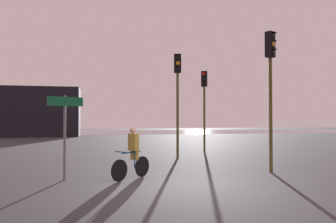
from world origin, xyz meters
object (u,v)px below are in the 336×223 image
object	(u,v)px
distant_building	(22,112)
cyclist	(133,152)
traffic_light_near_right	(270,75)
traffic_light_center	(178,86)
direction_sign_post	(65,125)
traffic_light_far_right	(204,96)

from	to	relation	value
distant_building	cyclist	xyz separation A→B (m)	(9.12, -27.77, -1.86)
distant_building	traffic_light_near_right	distance (m)	30.96
traffic_light_center	direction_sign_post	size ratio (longest dim) A/B	1.92
traffic_light_center	direction_sign_post	distance (m)	6.91
traffic_light_far_right	cyclist	size ratio (longest dim) A/B	2.88
direction_sign_post	cyclist	world-z (taller)	direction_sign_post
traffic_light_near_right	traffic_light_far_right	size ratio (longest dim) A/B	1.06
distant_building	traffic_light_far_right	world-z (taller)	distant_building
traffic_light_near_right	cyclist	bearing A→B (deg)	-28.22
cyclist	traffic_light_center	bearing A→B (deg)	-70.45
traffic_light_far_right	direction_sign_post	size ratio (longest dim) A/B	1.80
distant_building	direction_sign_post	size ratio (longest dim) A/B	4.65
traffic_light_far_right	cyclist	distance (m)	9.56
distant_building	traffic_light_far_right	bearing A→B (deg)	-54.80
traffic_light_near_right	direction_sign_post	distance (m)	7.13
traffic_light_center	cyclist	world-z (taller)	traffic_light_center
distant_building	traffic_light_far_right	xyz separation A→B (m)	(14.09, -19.97, 0.55)
traffic_light_far_right	cyclist	xyz separation A→B (m)	(-4.97, -7.80, -2.42)
direction_sign_post	cyclist	distance (m)	2.24
traffic_light_center	direction_sign_post	bearing A→B (deg)	51.11
distant_building	traffic_light_near_right	size ratio (longest dim) A/B	2.44
direction_sign_post	traffic_light_near_right	bearing A→B (deg)	155.99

